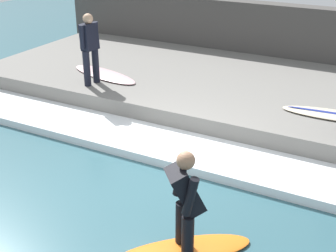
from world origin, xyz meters
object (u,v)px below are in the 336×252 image
(surfboard_riding, at_px, (184,250))
(surfer_waiting_far, at_px, (90,45))
(surfer_riding, at_px, (185,198))
(surfboard_waiting_far, at_px, (104,74))
(surfboard_waiting_near, at_px, (336,115))

(surfboard_riding, distance_m, surfer_waiting_far, 5.38)
(surfer_riding, relative_size, surfboard_waiting_far, 0.66)
(surfboard_riding, relative_size, surfer_waiting_far, 1.08)
(surfboard_waiting_near, xyz_separation_m, surfer_waiting_far, (-0.63, 4.94, 0.81))
(surfer_riding, distance_m, surfer_waiting_far, 5.25)
(surfboard_riding, xyz_separation_m, surfer_riding, (0.00, 0.00, 0.77))
(surfer_riding, distance_m, surfboard_waiting_far, 5.70)
(surfer_waiting_far, xyz_separation_m, surfboard_waiting_far, (0.58, 0.10, -0.81))
(surfboard_waiting_near, height_order, surfboard_waiting_far, surfboard_waiting_near)
(surfboard_riding, height_order, surfer_riding, surfer_riding)
(surfboard_waiting_near, bearing_deg, surfer_waiting_far, 97.23)
(surfboard_waiting_far, bearing_deg, surfer_riding, -135.25)
(surfboard_waiting_near, bearing_deg, surfboard_riding, 165.95)
(surfer_riding, height_order, surfboard_waiting_far, surfer_riding)
(surfboard_riding, relative_size, surfboard_waiting_near, 0.82)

